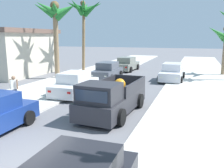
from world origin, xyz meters
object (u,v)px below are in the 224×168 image
Objects in this scene: pickup_truck at (112,99)px; car_right_far at (75,84)px; car_left_mid at (107,71)px; pedestrian at (14,88)px; roadside_house at (4,52)px; car_left_near at (127,64)px; palm_tree_right_fore at (55,17)px; car_right_near at (172,73)px; palm_tree_left_mid at (84,11)px.

car_right_far is (-3.63, 2.97, -0.07)m from pickup_truck.
pickup_truck reaches higher than car_left_mid.
roadside_house is at bearing 135.52° from pedestrian.
pedestrian reaches higher than car_left_near.
pickup_truck is at bearing -0.49° from pedestrian.
pedestrian reaches higher than car_right_far.
car_left_mid is 6.67m from palm_tree_right_fore.
car_right_near is 1.00× the size of car_left_mid.
car_left_near is at bearing 81.17° from pedestrian.
roadside_house is at bearing 152.91° from car_right_far.
palm_tree_right_fore is 0.82× the size of roadside_house.
roadside_house is 12.39m from pedestrian.
roadside_house is at bearing -176.13° from car_left_mid.
pickup_truck is 17.22m from roadside_house.
palm_tree_right_fore is at bearing 105.17° from pedestrian.
roadside_house reaches higher than car_right_near.
car_right_near is 0.51× the size of roadside_house.
palm_tree_left_mid is 13.34m from pedestrian.
pedestrian is at bearing -127.07° from car_right_near.
car_left_mid is 7.24m from palm_tree_left_mid.
car_right_near is at bearing 10.62° from car_left_mid.
pedestrian is (-7.89, -10.44, 0.20)m from car_right_near.
car_right_near is 10.97m from palm_tree_left_mid.
palm_tree_left_mid is 4.73× the size of pedestrian.
pickup_truck is 4.70m from car_right_far.
palm_tree_left_mid is (0.83, 4.07, 0.85)m from palm_tree_right_fore.
palm_tree_right_fore is at bearing 131.75° from car_right_far.
palm_tree_left_mid is 9.17m from roadside_house.
palm_tree_right_fore is at bearing -122.04° from car_left_near.
car_left_near is at bearing 57.96° from palm_tree_right_fore.
car_left_mid is 0.99× the size of car_right_far.
car_left_mid is 11.15m from roadside_house.
car_right_far is 8.36m from palm_tree_right_fore.
car_right_far is 0.63× the size of palm_tree_right_fore.
palm_tree_left_mid reaches higher than car_right_near.
roadside_house is at bearing -149.22° from car_left_near.
palm_tree_right_fore reaches higher than roadside_house.
car_right_near is at bearing 52.93° from pedestrian.
roadside_house is (-11.16, -6.65, 1.59)m from car_left_near.
car_left_near is 15.46m from pedestrian.
pickup_truck is at bearing -76.66° from car_left_near.
pickup_truck is 1.23× the size of car_right_far.
palm_tree_right_fore reaches higher than pedestrian.
car_right_far is (0.15, -6.45, 0.00)m from car_left_mid.
pickup_truck reaches higher than car_left_near.
palm_tree_right_fore is at bearing -101.51° from palm_tree_left_mid.
palm_tree_right_fore is 7.39m from roadside_house.
palm_tree_right_fore is 4.33× the size of pedestrian.
car_left_mid is at bearing -169.38° from car_right_near.
palm_tree_right_fore is (-4.55, -7.26, 4.83)m from car_left_near.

